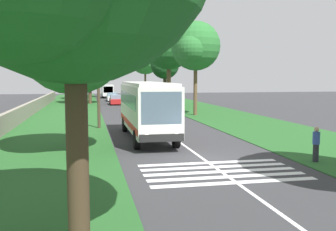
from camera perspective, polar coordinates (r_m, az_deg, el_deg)
ground at (r=19.86m, az=5.17°, el=-6.32°), size 160.00×160.00×0.00m
grass_verge_left at (r=33.96m, az=-15.79°, el=-1.49°), size 120.00×8.00×0.04m
grass_verge_right at (r=36.56m, az=10.78°, el=-0.89°), size 120.00×8.00×0.04m
centre_line at (r=34.32m, az=-2.01°, el=-1.24°), size 110.00×0.16×0.01m
coach_bus at (r=26.28m, az=-3.14°, el=1.35°), size 11.16×2.62×3.73m
zebra_crossing at (r=17.41m, az=7.68°, el=-8.04°), size 4.05×6.80×0.01m
trailing_car_0 at (r=44.16m, az=-1.60°, el=1.16°), size 4.30×1.78×1.43m
trailing_car_1 at (r=52.71m, az=-3.52°, el=1.87°), size 4.30×1.78×1.43m
trailing_car_2 at (r=58.89m, az=-7.55°, el=2.23°), size 4.30×1.78×1.43m
trailing_car_3 at (r=67.61m, az=-8.07°, el=2.65°), size 4.30×1.78×1.43m
trailing_minibus_0 at (r=78.34m, az=-8.75°, el=3.69°), size 6.00×2.14×2.53m
roadside_tree_left_0 at (r=72.64m, az=-11.96°, el=7.94°), size 6.32×5.43×10.01m
roadside_tree_left_1 at (r=61.40m, az=-11.42°, el=7.76°), size 8.02×6.72×10.03m
roadside_tree_left_2 at (r=80.39m, az=-11.33°, el=6.76°), size 8.14×6.64×9.33m
roadside_tree_left_3 at (r=21.46m, az=-13.95°, el=10.48°), size 6.63×5.89×9.02m
roadside_tree_right_0 at (r=62.45m, az=-0.59°, el=7.22°), size 5.59×4.53×8.22m
roadside_tree_right_2 at (r=81.69m, az=-3.45°, el=8.14°), size 8.08×6.60×11.16m
roadside_tree_right_3 at (r=42.07m, az=3.86°, el=9.86°), size 5.81×5.20×9.90m
roadside_tree_right_4 at (r=53.24m, az=-0.14°, el=9.92°), size 8.43×6.70×11.56m
utility_pole at (r=31.65m, az=-10.05°, el=5.83°), size 0.24×1.40×8.16m
roadside_wall at (r=39.22m, az=-20.24°, el=0.37°), size 70.00×0.40×1.41m
pedestrian at (r=20.16m, az=20.63°, el=-3.86°), size 0.34×0.34×1.69m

